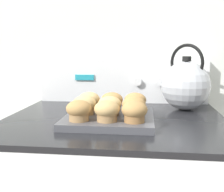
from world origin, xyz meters
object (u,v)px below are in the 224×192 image
object	(u,v)px
muffin_r0_c1	(107,111)
muffin_r1_c2	(134,106)
muffin_r1_c0	(85,105)
tea_kettle	(185,85)
muffin_r2_c0	(89,101)
muffin_pan	(110,118)
muffin_r0_c0	(79,110)
muffin_r1_c1	(110,106)
muffin_r2_c1	(112,101)
muffin_r2_c2	(135,102)
muffin_r0_c2	(134,112)

from	to	relation	value
muffin_r0_c1	muffin_r1_c2	distance (m)	0.11
muffin_r1_c0	tea_kettle	bearing A→B (deg)	31.59
muffin_r1_c0	muffin_r2_c0	size ratio (longest dim) A/B	1.00
muffin_pan	muffin_r1_c2	distance (m)	0.09
muffin_pan	muffin_r0_c0	bearing A→B (deg)	-134.11
muffin_pan	muffin_r1_c1	size ratio (longest dim) A/B	3.69
muffin_pan	muffin_r2_c1	bearing A→B (deg)	91.19
muffin_r2_c0	muffin_r2_c2	xyz separation A→B (m)	(0.17, 0.00, 0.00)
muffin_r0_c2	muffin_r0_c0	bearing A→B (deg)	-178.87
muffin_r0_c0	muffin_r0_c1	size ratio (longest dim) A/B	1.00
muffin_r1_c0	muffin_r0_c2	bearing A→B (deg)	-26.47
muffin_r1_c1	muffin_r1_c2	xyz separation A→B (m)	(0.08, 0.00, 0.00)
muffin_r0_c0	muffin_r1_c1	distance (m)	0.12
muffin_r1_c2	muffin_r2_c0	xyz separation A→B (m)	(-0.17, 0.08, 0.00)
muffin_r1_c2	tea_kettle	distance (m)	0.31
muffin_r1_c1	tea_kettle	distance (m)	0.36
muffin_r1_c2	muffin_r0_c1	bearing A→B (deg)	-133.97
muffin_r1_c1	muffin_r2_c0	xyz separation A→B (m)	(-0.09, 0.08, 0.00)
muffin_r0_c0	muffin_r1_c2	world-z (taller)	same
muffin_r1_c1	muffin_r1_c2	bearing A→B (deg)	0.35
muffin_r1_c2	muffin_r0_c2	bearing A→B (deg)	-86.50
muffin_r0_c0	tea_kettle	distance (m)	0.48
muffin_r1_c1	muffin_r2_c1	bearing A→B (deg)	91.61
muffin_r1_c0	muffin_r2_c0	xyz separation A→B (m)	(0.00, 0.08, 0.00)
muffin_r0_c1	muffin_r2_c2	xyz separation A→B (m)	(0.08, 0.17, 0.00)
muffin_r1_c0	muffin_r2_c1	distance (m)	0.12
muffin_pan	muffin_r2_c2	size ratio (longest dim) A/B	3.69
tea_kettle	muffin_r0_c2	bearing A→B (deg)	-121.69
muffin_r0_c2	muffin_r2_c1	xyz separation A→B (m)	(-0.09, 0.17, 0.00)
muffin_r1_c0	muffin_r1_c1	xyz separation A→B (m)	(0.09, -0.00, 0.00)
muffin_r0_c0	muffin_r1_c2	bearing A→B (deg)	27.14
muffin_r0_c1	muffin_r1_c2	world-z (taller)	same
muffin_r1_c1	tea_kettle	bearing A→B (deg)	39.53
muffin_pan	muffin_r2_c1	world-z (taller)	muffin_r2_c1
muffin_pan	tea_kettle	world-z (taller)	tea_kettle
muffin_r0_c1	muffin_r2_c1	size ratio (longest dim) A/B	1.00
muffin_r0_c0	muffin_r1_c1	bearing A→B (deg)	44.87
muffin_r2_c0	muffin_r2_c2	world-z (taller)	same
muffin_r2_c2	muffin_r1_c0	bearing A→B (deg)	-153.84
muffin_pan	muffin_r0_c1	size ratio (longest dim) A/B	3.69
tea_kettle	muffin_r2_c1	bearing A→B (deg)	-153.16
muffin_r0_c2	tea_kettle	size ratio (longest dim) A/B	0.30
muffin_pan	muffin_r0_c1	distance (m)	0.09
muffin_r0_c2	muffin_r2_c0	distance (m)	0.24
muffin_r0_c1	muffin_r1_c2	bearing A→B (deg)	46.03
muffin_r2_c2	muffin_r1_c1	bearing A→B (deg)	-133.10
muffin_r1_c0	muffin_r2_c2	bearing A→B (deg)	26.16
muffin_r0_c2	muffin_pan	bearing A→B (deg)	136.05
muffin_r0_c2	muffin_r2_c0	size ratio (longest dim) A/B	1.00
muffin_r2_c2	muffin_r0_c2	bearing A→B (deg)	-88.78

